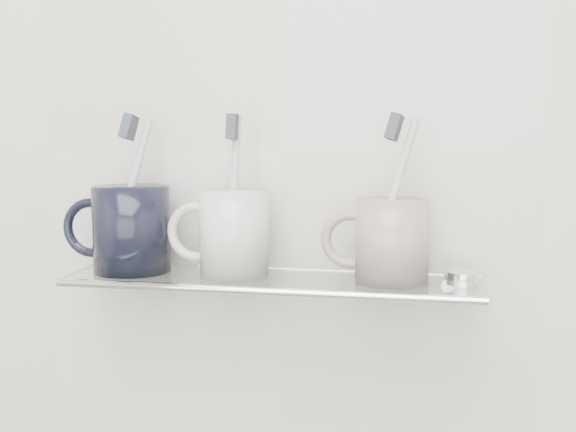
% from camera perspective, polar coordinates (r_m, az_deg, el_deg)
% --- Properties ---
extents(wall_back, '(2.50, 0.00, 2.50)m').
position_cam_1_polar(wall_back, '(0.92, -0.53, 5.13)').
color(wall_back, beige).
rests_on(wall_back, ground).
extents(shelf_glass, '(0.50, 0.12, 0.01)m').
position_cam_1_polar(shelf_glass, '(0.88, -1.32, -5.14)').
color(shelf_glass, silver).
rests_on(shelf_glass, wall_back).
extents(shelf_rail, '(0.50, 0.01, 0.01)m').
position_cam_1_polar(shelf_rail, '(0.82, -2.14, -5.96)').
color(shelf_rail, silver).
rests_on(shelf_rail, shelf_glass).
extents(bracket_left, '(0.02, 0.03, 0.02)m').
position_cam_1_polar(bracket_left, '(0.99, -12.78, -4.57)').
color(bracket_left, silver).
rests_on(bracket_left, wall_back).
extents(bracket_right, '(0.02, 0.03, 0.02)m').
position_cam_1_polar(bracket_right, '(0.91, 12.49, -5.61)').
color(bracket_right, silver).
rests_on(bracket_right, wall_back).
extents(mug_left, '(0.12, 0.12, 0.11)m').
position_cam_1_polar(mug_left, '(0.92, -12.26, -1.01)').
color(mug_left, black).
rests_on(mug_left, shelf_glass).
extents(mug_left_handle, '(0.08, 0.01, 0.08)m').
position_cam_1_polar(mug_left_handle, '(0.95, -15.27, -0.91)').
color(mug_left_handle, black).
rests_on(mug_left_handle, mug_left).
extents(toothbrush_left, '(0.05, 0.05, 0.19)m').
position_cam_1_polar(toothbrush_left, '(0.92, -12.34, 1.90)').
color(toothbrush_left, '#AEBBCD').
rests_on(toothbrush_left, mug_left).
extents(bristles_left, '(0.02, 0.03, 0.04)m').
position_cam_1_polar(bristles_left, '(0.92, -12.47, 6.89)').
color(bristles_left, '#343A44').
rests_on(bristles_left, toothbrush_left).
extents(mug_center, '(0.09, 0.09, 0.10)m').
position_cam_1_polar(mug_center, '(0.88, -4.29, -1.36)').
color(mug_center, silver).
rests_on(mug_center, shelf_glass).
extents(mug_center_handle, '(0.07, 0.01, 0.07)m').
position_cam_1_polar(mug_center_handle, '(0.90, -7.27, -1.27)').
color(mug_center_handle, silver).
rests_on(mug_center_handle, mug_center).
extents(toothbrush_center, '(0.02, 0.03, 0.19)m').
position_cam_1_polar(toothbrush_center, '(0.88, -4.32, 1.79)').
color(toothbrush_center, '#BBBBBB').
rests_on(toothbrush_center, mug_center).
extents(bristles_center, '(0.01, 0.02, 0.03)m').
position_cam_1_polar(bristles_center, '(0.87, -4.37, 7.03)').
color(bristles_center, '#343A44').
rests_on(bristles_center, toothbrush_center).
extents(mug_right, '(0.11, 0.11, 0.10)m').
position_cam_1_polar(mug_right, '(0.85, 8.23, -1.96)').
color(mug_right, silver).
rests_on(mug_right, shelf_glass).
extents(mug_right_handle, '(0.07, 0.01, 0.07)m').
position_cam_1_polar(mug_right_handle, '(0.86, 4.94, -1.87)').
color(mug_right_handle, silver).
rests_on(mug_right_handle, mug_right).
extents(toothbrush_right, '(0.06, 0.03, 0.19)m').
position_cam_1_polar(toothbrush_right, '(0.85, 8.29, 1.55)').
color(toothbrush_right, silver).
rests_on(toothbrush_right, mug_right).
extents(bristles_right, '(0.02, 0.03, 0.04)m').
position_cam_1_polar(bristles_right, '(0.84, 8.39, 6.97)').
color(bristles_right, '#343A44').
rests_on(bristles_right, toothbrush_right).
extents(chrome_cap, '(0.04, 0.04, 0.02)m').
position_cam_1_polar(chrome_cap, '(0.86, 13.63, -4.78)').
color(chrome_cap, silver).
rests_on(chrome_cap, shelf_glass).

